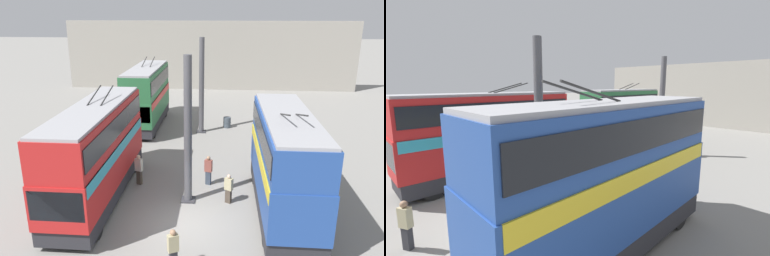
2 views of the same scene
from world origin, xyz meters
TOP-DOWN VIEW (x-y plane):
  - ground_plane at (0.00, 0.00)m, footprint 240.00×240.00m
  - depot_back_wall at (31.75, 0.00)m, footprint 0.50×36.00m
  - support_column_near at (2.38, 0.00)m, footprint 0.74×0.74m
  - support_column_far at (14.14, 0.00)m, footprint 0.74×0.74m
  - bus_left_near at (1.64, -4.77)m, footprint 9.05×2.54m
  - bus_right_mid at (2.29, 4.77)m, footprint 10.20×2.54m
  - bus_right_far at (15.50, 4.77)m, footprint 9.09×2.54m
  - person_aisle_foreground at (-3.18, 0.06)m, footprint 0.41×0.48m
  - person_by_left_row at (2.33, -2.13)m, footprint 0.42×0.48m
  - person_by_right_row at (4.12, 3.02)m, footprint 0.38×0.48m
  - person_aisle_midway at (4.41, -0.99)m, footprint 0.35×0.47m
  - oil_drum at (15.56, -2.14)m, footprint 0.67×0.67m

SIDE VIEW (x-z plane):
  - ground_plane at x=0.00m, z-range 0.00..0.00m
  - oil_drum at x=15.56m, z-range 0.00..0.91m
  - person_by_left_row at x=2.33m, z-range 0.04..1.65m
  - person_aisle_midway at x=4.41m, z-range 0.05..1.80m
  - person_aisle_foreground at x=-3.18m, z-range 0.06..1.82m
  - person_by_right_row at x=4.12m, z-range 0.06..1.88m
  - bus_right_mid at x=2.29m, z-range 0.04..5.76m
  - bus_left_near at x=1.64m, z-range 0.05..5.76m
  - bus_right_far at x=15.50m, z-range 0.03..5.78m
  - support_column_near at x=2.38m, z-range -0.12..7.58m
  - support_column_far at x=14.14m, z-range -0.12..7.58m
  - depot_back_wall at x=31.75m, z-range 0.00..8.43m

